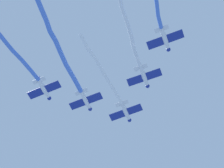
{
  "coord_description": "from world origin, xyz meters",
  "views": [
    {
      "loc": [
        -22.81,
        -19.93,
        5.81
      ],
      "look_at": [
        -1.29,
        -0.33,
        65.55
      ],
      "focal_mm": 53.51,
      "sensor_mm": 36.0,
      "label": 1
    }
  ],
  "objects_px": {
    "airplane_lead": "(126,112)",
    "airplane_left_wing": "(86,101)",
    "airplane_right_wing": "(144,77)",
    "airplane_slot": "(44,89)",
    "airplane_trail": "(165,39)"
  },
  "relations": [
    {
      "from": "airplane_left_wing",
      "to": "airplane_slot",
      "type": "bearing_deg",
      "value": 130.82
    },
    {
      "from": "airplane_lead",
      "to": "airplane_left_wing",
      "type": "bearing_deg",
      "value": 130.75
    },
    {
      "from": "airplane_left_wing",
      "to": "airplane_right_wing",
      "type": "relative_size",
      "value": 1.0
    },
    {
      "from": "airplane_right_wing",
      "to": "airplane_left_wing",
      "type": "bearing_deg",
      "value": 86.98
    },
    {
      "from": "airplane_right_wing",
      "to": "airplane_lead",
      "type": "bearing_deg",
      "value": 44.97
    },
    {
      "from": "airplane_lead",
      "to": "airplane_right_wing",
      "type": "height_order",
      "value": "airplane_right_wing"
    },
    {
      "from": "airplane_slot",
      "to": "airplane_left_wing",
      "type": "bearing_deg",
      "value": -48.5
    },
    {
      "from": "airplane_trail",
      "to": "airplane_lead",
      "type": "bearing_deg",
      "value": 45.39
    },
    {
      "from": "airplane_right_wing",
      "to": "airplane_slot",
      "type": "distance_m",
      "value": 20.14
    },
    {
      "from": "airplane_lead",
      "to": "airplane_right_wing",
      "type": "relative_size",
      "value": 1.0
    },
    {
      "from": "airplane_lead",
      "to": "airplane_trail",
      "type": "bearing_deg",
      "value": -133.23
    },
    {
      "from": "airplane_lead",
      "to": "airplane_right_wing",
      "type": "distance_m",
      "value": 8.65
    },
    {
      "from": "airplane_lead",
      "to": "airplane_left_wing",
      "type": "distance_m",
      "value": 8.65
    },
    {
      "from": "airplane_left_wing",
      "to": "airplane_slot",
      "type": "xyz_separation_m",
      "value": [
        -7.53,
        4.26,
        -0.3
      ]
    },
    {
      "from": "airplane_right_wing",
      "to": "airplane_trail",
      "type": "xyz_separation_m",
      "value": [
        -3.45,
        -7.93,
        -0.3
      ]
    }
  ]
}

